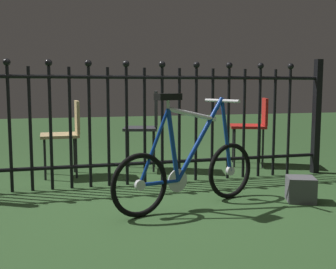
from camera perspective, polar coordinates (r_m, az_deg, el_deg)
The scene contains 7 objects.
ground_plane at distance 3.38m, azimuth -0.25°, elevation -9.81°, with size 20.00×20.00×0.00m, color #2B4A24.
iron_fence at distance 4.02m, azimuth -4.56°, elevation 2.03°, with size 3.95×0.07×1.25m.
bicycle at distance 3.29m, azimuth 2.81°, elevation -4.57°, with size 1.32×0.56×0.90m.
chair_tan at distance 4.55m, azimuth -13.75°, elevation 0.61°, with size 0.40×0.40×0.80m.
chair_charcoal at distance 4.75m, azimuth -2.84°, elevation 1.73°, with size 0.47×0.46×0.91m.
chair_red at distance 5.13m, azimuth 11.77°, elevation 1.58°, with size 0.54×0.54×0.82m.
display_crate at distance 3.66m, azimuth 17.79°, elevation -7.19°, with size 0.22×0.22×0.21m, color #4C4C51.
Camera 1 is at (-0.86, -3.12, 0.96)m, focal length 44.32 mm.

